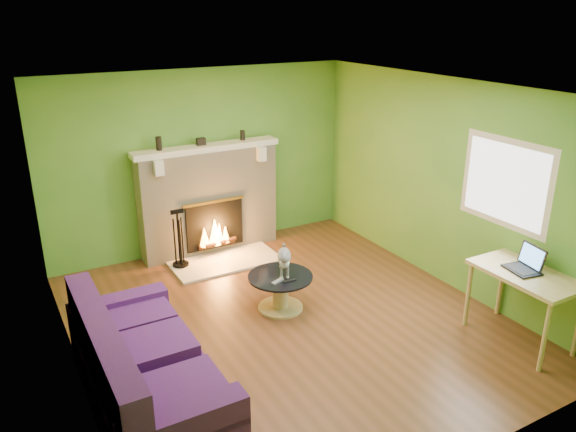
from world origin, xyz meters
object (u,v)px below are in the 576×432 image
object	(u,v)px
coffee_table	(280,290)
cat	(284,259)
desk	(525,281)
sofa	(142,375)

from	to	relation	value
coffee_table	cat	bearing A→B (deg)	32.01
coffee_table	desk	distance (m)	2.68
sofa	desk	distance (m)	3.92
sofa	desk	xyz separation A→B (m)	(3.81, -0.86, 0.34)
sofa	cat	xyz separation A→B (m)	(1.99, 1.02, 0.23)
sofa	coffee_table	world-z (taller)	sofa
sofa	coffee_table	size ratio (longest dim) A/B	2.80
desk	cat	xyz separation A→B (m)	(-1.81, 1.89, -0.10)
sofa	cat	size ratio (longest dim) A/B	3.83
sofa	cat	world-z (taller)	sofa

